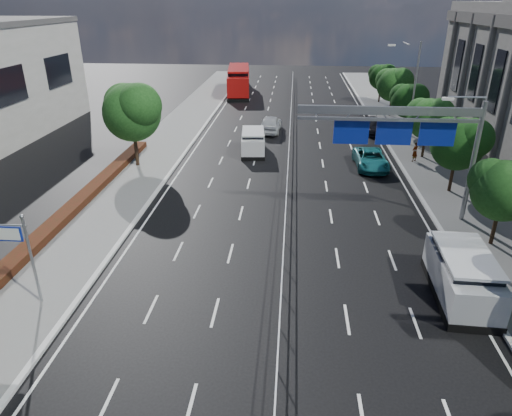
{
  "coord_description": "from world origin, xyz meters",
  "views": [
    {
      "loc": [
        0.25,
        -15.68,
        12.23
      ],
      "look_at": [
        -1.49,
        5.63,
        2.4
      ],
      "focal_mm": 32.0,
      "sensor_mm": 36.0,
      "label": 1
    }
  ],
  "objects_px": {
    "near_car_silver": "(271,124)",
    "parked_car_dark": "(373,125)",
    "pedestrian_b": "(444,141)",
    "overhead_gantry": "(408,128)",
    "silver_minivan": "(462,275)",
    "near_car_dark": "(241,79)",
    "parked_car_teal": "(371,159)",
    "red_bus": "(239,80)",
    "white_minivan": "(253,142)",
    "pedestrian_a": "(415,152)",
    "toilet_sign": "(18,245)"
  },
  "relations": [
    {
      "from": "overhead_gantry",
      "to": "pedestrian_a",
      "type": "distance_m",
      "value": 12.16
    },
    {
      "from": "near_car_dark",
      "to": "parked_car_teal",
      "type": "xyz_separation_m",
      "value": [
        14.5,
        -37.7,
        -0.1
      ]
    },
    {
      "from": "near_car_dark",
      "to": "parked_car_teal",
      "type": "height_order",
      "value": "near_car_dark"
    },
    {
      "from": "white_minivan",
      "to": "near_car_silver",
      "type": "distance_m",
      "value": 7.06
    },
    {
      "from": "near_car_silver",
      "to": "near_car_dark",
      "type": "xyz_separation_m",
      "value": [
        -6.03,
        27.64,
        -0.03
      ]
    },
    {
      "from": "near_car_silver",
      "to": "silver_minivan",
      "type": "height_order",
      "value": "silver_minivan"
    },
    {
      "from": "near_car_dark",
      "to": "parked_car_dark",
      "type": "height_order",
      "value": "near_car_dark"
    },
    {
      "from": "toilet_sign",
      "to": "red_bus",
      "type": "relative_size",
      "value": 0.35
    },
    {
      "from": "pedestrian_b",
      "to": "parked_car_teal",
      "type": "bearing_deg",
      "value": 26.87
    },
    {
      "from": "toilet_sign",
      "to": "overhead_gantry",
      "type": "distance_m",
      "value": 20.52
    },
    {
      "from": "white_minivan",
      "to": "near_car_silver",
      "type": "height_order",
      "value": "white_minivan"
    },
    {
      "from": "red_bus",
      "to": "pedestrian_a",
      "type": "height_order",
      "value": "red_bus"
    },
    {
      "from": "overhead_gantry",
      "to": "parked_car_dark",
      "type": "xyz_separation_m",
      "value": [
        1.56,
        19.95,
        -4.91
      ]
    },
    {
      "from": "pedestrian_b",
      "to": "near_car_dark",
      "type": "bearing_deg",
      "value": -61.81
    },
    {
      "from": "near_car_dark",
      "to": "white_minivan",
      "type": "bearing_deg",
      "value": 90.67
    },
    {
      "from": "near_car_dark",
      "to": "parked_car_dark",
      "type": "distance_m",
      "value": 31.52
    },
    {
      "from": "parked_car_teal",
      "to": "near_car_silver",
      "type": "bearing_deg",
      "value": 128.37
    },
    {
      "from": "red_bus",
      "to": "near_car_silver",
      "type": "xyz_separation_m",
      "value": [
        5.53,
        -20.03,
        -1.07
      ]
    },
    {
      "from": "parked_car_dark",
      "to": "near_car_dark",
      "type": "bearing_deg",
      "value": 115.59
    },
    {
      "from": "red_bus",
      "to": "pedestrian_a",
      "type": "xyz_separation_m",
      "value": [
        17.71,
        -28.64,
        -0.96
      ]
    },
    {
      "from": "overhead_gantry",
      "to": "white_minivan",
      "type": "xyz_separation_m",
      "value": [
        -9.86,
        12.32,
        -4.63
      ]
    },
    {
      "from": "pedestrian_a",
      "to": "overhead_gantry",
      "type": "bearing_deg",
      "value": 33.32
    },
    {
      "from": "silver_minivan",
      "to": "white_minivan",
      "type": "bearing_deg",
      "value": 121.11
    },
    {
      "from": "parked_car_dark",
      "to": "near_car_silver",
      "type": "bearing_deg",
      "value": 178.14
    },
    {
      "from": "near_car_silver",
      "to": "parked_car_teal",
      "type": "relative_size",
      "value": 0.96
    },
    {
      "from": "white_minivan",
      "to": "pedestrian_a",
      "type": "bearing_deg",
      "value": -11.84
    },
    {
      "from": "silver_minivan",
      "to": "parked_car_teal",
      "type": "height_order",
      "value": "silver_minivan"
    },
    {
      "from": "toilet_sign",
      "to": "silver_minivan",
      "type": "relative_size",
      "value": 0.81
    },
    {
      "from": "near_car_silver",
      "to": "parked_car_dark",
      "type": "distance_m",
      "value": 10.29
    },
    {
      "from": "pedestrian_a",
      "to": "pedestrian_b",
      "type": "height_order",
      "value": "pedestrian_b"
    },
    {
      "from": "near_car_silver",
      "to": "parked_car_teal",
      "type": "bearing_deg",
      "value": 133.94
    },
    {
      "from": "white_minivan",
      "to": "pedestrian_b",
      "type": "distance_m",
      "value": 16.35
    },
    {
      "from": "white_minivan",
      "to": "parked_car_teal",
      "type": "relative_size",
      "value": 0.93
    },
    {
      "from": "near_car_silver",
      "to": "overhead_gantry",
      "type": "bearing_deg",
      "value": 118.16
    },
    {
      "from": "toilet_sign",
      "to": "near_car_dark",
      "type": "relative_size",
      "value": 0.89
    },
    {
      "from": "parked_car_dark",
      "to": "pedestrian_b",
      "type": "relative_size",
      "value": 2.42
    },
    {
      "from": "silver_minivan",
      "to": "parked_car_dark",
      "type": "distance_m",
      "value": 27.9
    },
    {
      "from": "white_minivan",
      "to": "near_car_dark",
      "type": "relative_size",
      "value": 0.97
    },
    {
      "from": "parked_car_teal",
      "to": "red_bus",
      "type": "bearing_deg",
      "value": 113.23
    },
    {
      "from": "pedestrian_a",
      "to": "pedestrian_b",
      "type": "relative_size",
      "value": 0.8
    },
    {
      "from": "toilet_sign",
      "to": "near_car_silver",
      "type": "height_order",
      "value": "toilet_sign"
    },
    {
      "from": "pedestrian_a",
      "to": "silver_minivan",
      "type": "bearing_deg",
      "value": 44.5
    },
    {
      "from": "near_car_silver",
      "to": "parked_car_teal",
      "type": "distance_m",
      "value": 13.16
    },
    {
      "from": "white_minivan",
      "to": "parked_car_dark",
      "type": "bearing_deg",
      "value": 28.94
    },
    {
      "from": "near_car_dark",
      "to": "pedestrian_a",
      "type": "distance_m",
      "value": 40.57
    },
    {
      "from": "overhead_gantry",
      "to": "white_minivan",
      "type": "relative_size",
      "value": 2.17
    },
    {
      "from": "near_car_dark",
      "to": "parked_car_teal",
      "type": "bearing_deg",
      "value": 103.68
    },
    {
      "from": "pedestrian_a",
      "to": "toilet_sign",
      "type": "bearing_deg",
      "value": 5.74
    },
    {
      "from": "red_bus",
      "to": "parked_car_dark",
      "type": "bearing_deg",
      "value": -56.31
    },
    {
      "from": "pedestrian_b",
      "to": "silver_minivan",
      "type": "bearing_deg",
      "value": 72.15
    }
  ]
}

